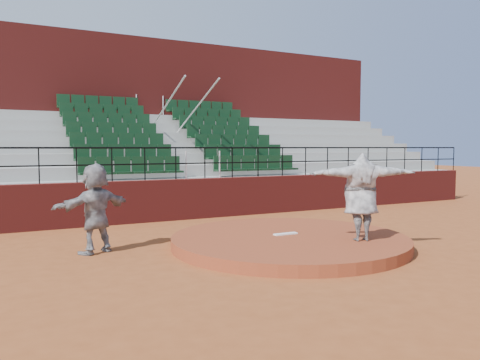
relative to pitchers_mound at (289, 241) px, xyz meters
name	(u,v)px	position (x,y,z in m)	size (l,w,h in m)	color
ground	(289,246)	(0.00, 0.00, -0.12)	(90.00, 90.00, 0.00)	brown
pitchers_mound	(289,241)	(0.00, 0.00, 0.00)	(5.50, 5.50, 0.25)	brown
pitching_rubber	(286,234)	(0.00, 0.15, 0.14)	(0.60, 0.15, 0.03)	white
boundary_wall	(205,198)	(0.00, 5.00, 0.53)	(24.00, 0.30, 1.30)	maroon
wall_railing	(205,156)	(0.00, 5.00, 1.90)	(24.04, 0.05, 1.03)	black
seating_deck	(169,169)	(0.00, 8.65, 1.32)	(24.00, 5.97, 4.63)	#969691
press_box_facade	(141,121)	(0.00, 12.60, 3.43)	(24.00, 3.00, 7.10)	maroon
pitcher	(361,197)	(1.09, -1.21, 1.09)	(2.38, 0.65, 1.94)	black
fielder	(95,208)	(-4.15, 1.36, 0.86)	(1.83, 0.58, 1.97)	black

